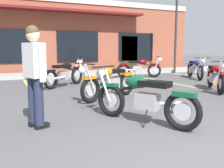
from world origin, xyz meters
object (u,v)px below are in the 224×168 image
at_px(motorcycle_foreground_classic, 142,97).
at_px(motorcycle_orange_scrambler, 195,68).
at_px(motorcycle_red_sportbike, 139,67).
at_px(motorcycle_blue_standard, 216,76).
at_px(motorcycle_black_cruiser, 109,81).
at_px(person_in_black_shirt, 35,71).
at_px(motorcycle_silver_naked, 65,73).
at_px(parking_lot_lamp_post, 178,11).
at_px(traffic_cone, 213,78).
at_px(helmet_on_pavement, 178,107).

distance_m(motorcycle_foreground_classic, motorcycle_orange_scrambler, 7.52).
bearing_deg(motorcycle_red_sportbike, motorcycle_foreground_classic, -119.54).
relative_size(motorcycle_blue_standard, motorcycle_orange_scrambler, 0.93).
relative_size(motorcycle_foreground_classic, motorcycle_red_sportbike, 0.96).
bearing_deg(motorcycle_black_cruiser, motorcycle_blue_standard, -2.23).
relative_size(motorcycle_foreground_classic, person_in_black_shirt, 1.14).
relative_size(motorcycle_black_cruiser, motorcycle_blue_standard, 1.06).
bearing_deg(motorcycle_orange_scrambler, motorcycle_foreground_classic, -138.68).
xyz_separation_m(motorcycle_foreground_classic, motorcycle_orange_scrambler, (5.65, 4.97, 0.00)).
bearing_deg(motorcycle_foreground_classic, motorcycle_silver_naked, 92.49).
bearing_deg(motorcycle_foreground_classic, parking_lot_lamp_post, 48.73).
bearing_deg(motorcycle_red_sportbike, motorcycle_blue_standard, -86.66).
bearing_deg(motorcycle_orange_scrambler, motorcycle_silver_naked, -179.69).
relative_size(motorcycle_silver_naked, motorcycle_blue_standard, 0.96).
bearing_deg(motorcycle_silver_naked, motorcycle_blue_standard, -34.67).
bearing_deg(person_in_black_shirt, motorcycle_silver_naked, 71.06).
bearing_deg(traffic_cone, parking_lot_lamp_post, 69.53).
distance_m(motorcycle_silver_naked, parking_lot_lamp_post, 7.72).
bearing_deg(traffic_cone, motorcycle_foreground_classic, -147.11).
bearing_deg(person_in_black_shirt, motorcycle_orange_scrambler, 31.31).
bearing_deg(motorcycle_black_cruiser, traffic_cone, 11.70).
relative_size(motorcycle_black_cruiser, helmet_on_pavement, 7.51).
relative_size(motorcycle_orange_scrambler, person_in_black_shirt, 1.18).
bearing_deg(helmet_on_pavement, motorcycle_red_sportbike, 66.85).
relative_size(motorcycle_foreground_classic, motorcycle_blue_standard, 1.04).
bearing_deg(motorcycle_silver_naked, motorcycle_orange_scrambler, 0.31).
relative_size(motorcycle_blue_standard, parking_lot_lamp_post, 0.36).
bearing_deg(person_in_black_shirt, motorcycle_black_cruiser, 40.47).
height_order(motorcycle_black_cruiser, person_in_black_shirt, person_in_black_shirt).
bearing_deg(traffic_cone, motorcycle_silver_naked, 161.23).
xyz_separation_m(motorcycle_black_cruiser, motorcycle_blue_standard, (3.57, -0.14, 0.00)).
relative_size(motorcycle_orange_scrambler, parking_lot_lamp_post, 0.38).
xyz_separation_m(motorcycle_foreground_classic, traffic_cone, (4.93, 3.19, -0.20)).
bearing_deg(motorcycle_foreground_classic, motorcycle_orange_scrambler, 41.32).
bearing_deg(motorcycle_foreground_classic, motorcycle_red_sportbike, 60.46).
height_order(motorcycle_silver_naked, helmet_on_pavement, motorcycle_silver_naked).
bearing_deg(motorcycle_foreground_classic, motorcycle_black_cruiser, 81.76).
distance_m(motorcycle_orange_scrambler, traffic_cone, 1.93).
bearing_deg(traffic_cone, motorcycle_red_sportbike, 111.74).
xyz_separation_m(motorcycle_red_sportbike, parking_lot_lamp_post, (2.87, 0.99, 2.87)).
bearing_deg(motorcycle_blue_standard, traffic_cone, 46.48).
xyz_separation_m(motorcycle_black_cruiser, helmet_on_pavement, (0.68, -1.97, -0.33)).
relative_size(motorcycle_red_sportbike, person_in_black_shirt, 1.19).
bearing_deg(traffic_cone, helmet_on_pavement, -143.29).
bearing_deg(motorcycle_red_sportbike, helmet_on_pavement, -113.15).
height_order(motorcycle_blue_standard, person_in_black_shirt, person_in_black_shirt).
xyz_separation_m(motorcycle_blue_standard, motorcycle_orange_scrambler, (1.76, 2.87, 0.00)).
xyz_separation_m(helmet_on_pavement, traffic_cone, (3.92, 2.93, 0.13)).
relative_size(person_in_black_shirt, helmet_on_pavement, 6.44).
xyz_separation_m(person_in_black_shirt, traffic_cone, (6.68, 2.72, -0.69)).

